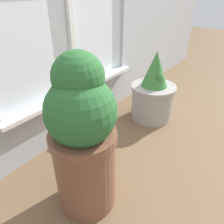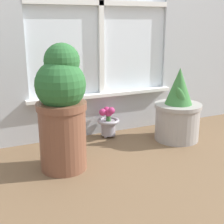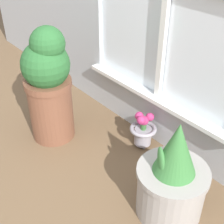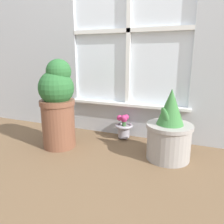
{
  "view_description": "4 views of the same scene",
  "coord_description": "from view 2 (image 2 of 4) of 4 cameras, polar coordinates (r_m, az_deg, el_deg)",
  "views": [
    {
      "loc": [
        -0.94,
        -0.39,
        0.91
      ],
      "look_at": [
        -0.02,
        0.29,
        0.24
      ],
      "focal_mm": 35.0,
      "sensor_mm": 36.0,
      "label": 1
    },
    {
      "loc": [
        -0.88,
        -1.5,
        0.82
      ],
      "look_at": [
        -0.05,
        0.3,
        0.25
      ],
      "focal_mm": 50.0,
      "sensor_mm": 36.0,
      "label": 2
    },
    {
      "loc": [
        1.03,
        -0.61,
        1.26
      ],
      "look_at": [
        -0.05,
        0.3,
        0.3
      ],
      "focal_mm": 50.0,
      "sensor_mm": 36.0,
      "label": 3
    },
    {
      "loc": [
        0.62,
        -1.29,
        0.74
      ],
      "look_at": [
        -0.02,
        0.27,
        0.3
      ],
      "focal_mm": 35.0,
      "sensor_mm": 36.0,
      "label": 4
    }
  ],
  "objects": [
    {
      "name": "flower_vase",
      "position": [
        2.3,
        -0.71,
        -1.8
      ],
      "size": [
        0.16,
        0.16,
        0.24
      ],
      "color": "#99939E",
      "rests_on": "ground_plane"
    },
    {
      "name": "potted_plant_right",
      "position": [
        2.27,
        11.94,
        0.06
      ],
      "size": [
        0.33,
        0.33,
        0.52
      ],
      "color": "#9E9993",
      "rests_on": "ground_plane"
    },
    {
      "name": "ground_plane",
      "position": [
        1.93,
        5.21,
        -9.27
      ],
      "size": [
        10.0,
        10.0,
        0.0
      ],
      "primitive_type": "plane",
      "color": "brown"
    },
    {
      "name": "potted_plant_left",
      "position": [
        1.76,
        -9.16,
        0.89
      ],
      "size": [
        0.28,
        0.28,
        0.72
      ],
      "color": "brown",
      "rests_on": "ground_plane"
    }
  ]
}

